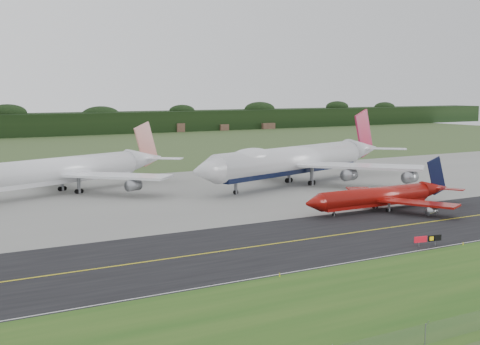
% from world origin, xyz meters
% --- Properties ---
extents(ground, '(600.00, 600.00, 0.00)m').
position_xyz_m(ground, '(0.00, 0.00, 0.00)').
color(ground, '#364922').
rests_on(ground, ground).
extents(taxiway, '(400.00, 32.00, 0.02)m').
position_xyz_m(taxiway, '(0.00, -4.00, 0.01)').
color(taxiway, black).
rests_on(taxiway, ground).
extents(apron, '(400.00, 78.00, 0.01)m').
position_xyz_m(apron, '(0.00, 51.00, 0.01)').
color(apron, gray).
rests_on(apron, ground).
extents(taxiway_centreline, '(400.00, 0.40, 0.00)m').
position_xyz_m(taxiway_centreline, '(0.00, -4.00, 0.03)').
color(taxiway_centreline, yellow).
rests_on(taxiway_centreline, taxiway).
extents(taxiway_edge_line, '(400.00, 0.25, 0.00)m').
position_xyz_m(taxiway_edge_line, '(0.00, -19.50, 0.03)').
color(taxiway_edge_line, silver).
rests_on(taxiway_edge_line, taxiway).
extents(horizon_treeline, '(700.00, 25.00, 12.00)m').
position_xyz_m(horizon_treeline, '(0.00, 273.76, 5.47)').
color(horizon_treeline, black).
rests_on(horizon_treeline, ground).
extents(jet_ba_747, '(75.18, 60.84, 19.28)m').
position_xyz_m(jet_ba_747, '(24.09, 50.21, 6.56)').
color(jet_ba_747, silver).
rests_on(jet_ba_747, ground).
extents(jet_red_737, '(38.85, 31.80, 10.52)m').
position_xyz_m(jet_red_737, '(17.54, 10.16, 2.91)').
color(jet_red_737, maroon).
rests_on(jet_red_737, ground).
extents(jet_star_tail, '(60.28, 48.94, 16.38)m').
position_xyz_m(jet_star_tail, '(-31.70, 67.70, 5.46)').
color(jet_star_tail, white).
rests_on(jet_star_tail, ground).
extents(taxiway_sign, '(5.15, 1.00, 1.73)m').
position_xyz_m(taxiway_sign, '(1.59, -18.01, 1.22)').
color(taxiway_sign, slate).
rests_on(taxiway_sign, ground).
extents(edge_marker_left, '(0.16, 0.16, 0.50)m').
position_xyz_m(edge_marker_left, '(-28.86, -20.50, 0.25)').
color(edge_marker_left, yellow).
rests_on(edge_marker_left, ground).
extents(edge_marker_center, '(0.16, 0.16, 0.50)m').
position_xyz_m(edge_marker_center, '(7.05, -20.50, 0.25)').
color(edge_marker_center, yellow).
rests_on(edge_marker_center, ground).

